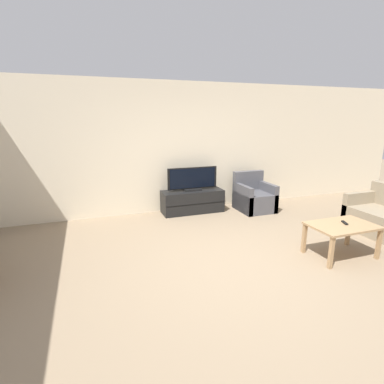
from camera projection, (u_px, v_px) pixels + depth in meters
name	position (u px, v px, depth m)	size (l,w,h in m)	color
ground_plane	(237.00, 269.00, 3.99)	(24.00, 24.00, 0.00)	#89755B
wall_back	(175.00, 148.00, 6.29)	(12.00, 0.06, 2.70)	beige
tv_stand	(192.00, 201.00, 6.37)	(1.30, 0.48, 0.47)	black
tv	(193.00, 180.00, 6.26)	(1.08, 0.18, 0.49)	black
armchair	(254.00, 198.00, 6.52)	(0.70, 0.76, 0.82)	#4C4C51
coffee_table	(342.00, 229.00, 4.29)	(0.93, 0.61, 0.48)	#A37F56
remote	(345.00, 223.00, 4.32)	(0.10, 0.15, 0.02)	black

